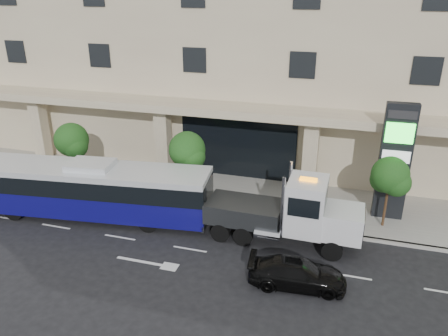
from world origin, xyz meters
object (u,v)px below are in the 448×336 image
object	(u,v)px
city_bus	(94,189)
signage_pylon	(394,162)
black_sedan	(297,273)
tow_truck	(290,213)

from	to	relation	value
city_bus	signage_pylon	world-z (taller)	signage_pylon
city_bus	black_sedan	world-z (taller)	city_bus
black_sedan	signage_pylon	xyz separation A→B (m)	(4.11, 7.64, 2.90)
black_sedan	signage_pylon	size ratio (longest dim) A/B	0.65
city_bus	tow_truck	size ratio (longest dim) A/B	1.51
black_sedan	city_bus	bearing A→B (deg)	69.85
black_sedan	signage_pylon	distance (m)	9.15
city_bus	signage_pylon	distance (m)	16.93
signage_pylon	tow_truck	bearing A→B (deg)	-141.18
tow_truck	black_sedan	distance (m)	3.74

